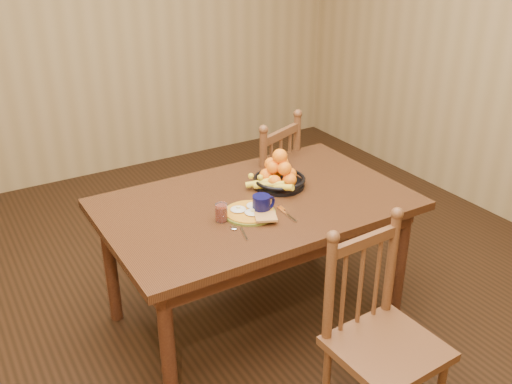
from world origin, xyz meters
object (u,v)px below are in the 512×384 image
chair_far (261,190)px  coffee_mug (262,205)px  dining_table (256,215)px  breakfast_plate (250,212)px  fruit_bowl (278,175)px  chair_near (381,339)px

chair_far → coffee_mug: bearing=36.6°
dining_table → breakfast_plate: (-0.10, -0.12, 0.10)m
breakfast_plate → coffee_mug: (0.05, -0.02, 0.04)m
breakfast_plate → fruit_bowl: 0.37m
coffee_mug → fruit_bowl: (0.24, 0.23, 0.02)m
dining_table → coffee_mug: bearing=-109.2°
chair_near → breakfast_plate: (-0.17, 0.81, 0.30)m
chair_near → coffee_mug: bearing=95.9°
dining_table → fruit_bowl: size_ratio=4.94×
coffee_mug → fruit_bowl: 0.33m
chair_near → fruit_bowl: bearing=80.3°
dining_table → chair_far: bearing=56.3°
chair_near → fruit_bowl: fruit_bowl is taller
coffee_mug → chair_near: bearing=-81.6°
chair_near → coffee_mug: (-0.12, 0.78, 0.33)m
breakfast_plate → coffee_mug: coffee_mug is taller
coffee_mug → chair_far: bearing=58.9°
coffee_mug → breakfast_plate: bearing=157.2°
fruit_bowl → chair_near: bearing=-97.3°
dining_table → coffee_mug: coffee_mug is taller
chair_far → breakfast_plate: bearing=32.6°
breakfast_plate → fruit_bowl: fruit_bowl is taller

